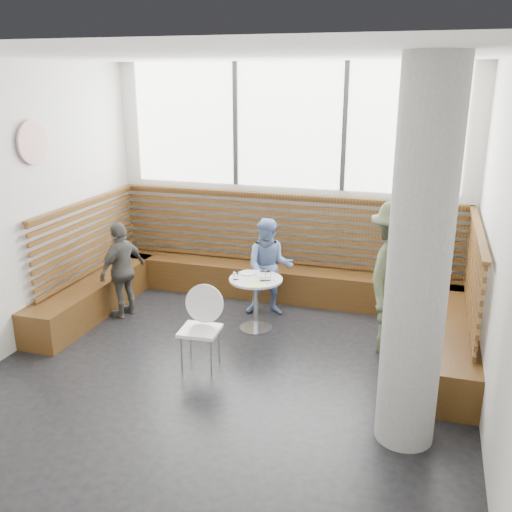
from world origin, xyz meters
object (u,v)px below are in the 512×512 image
(child_back, at_px, (269,267))
(child_left, at_px, (123,270))
(concrete_column, at_px, (419,263))
(cafe_chair, at_px, (202,321))
(cafe_table, at_px, (256,293))
(adult_man, at_px, (397,278))

(child_back, relative_size, child_left, 1.03)
(child_left, bearing_deg, concrete_column, 80.90)
(concrete_column, relative_size, cafe_chair, 3.60)
(child_back, bearing_deg, cafe_table, -105.89)
(adult_man, relative_size, child_back, 1.38)
(adult_man, bearing_deg, cafe_table, 100.20)
(cafe_table, xyz_separation_m, adult_man, (1.66, -0.10, 0.41))
(concrete_column, height_order, child_back, concrete_column)
(cafe_chair, relative_size, adult_man, 0.50)
(adult_man, xyz_separation_m, child_back, (-1.64, 0.62, -0.24))
(adult_man, relative_size, child_left, 1.41)
(cafe_table, xyz_separation_m, child_left, (-1.78, -0.09, 0.15))
(cafe_chair, bearing_deg, child_left, 143.47)
(cafe_table, height_order, adult_man, adult_man)
(cafe_chair, bearing_deg, adult_man, 21.85)
(adult_man, xyz_separation_m, child_left, (-3.44, 0.01, -0.26))
(cafe_table, relative_size, cafe_chair, 0.75)
(cafe_table, bearing_deg, adult_man, -3.53)
(cafe_table, relative_size, child_back, 0.52)
(concrete_column, distance_m, adult_man, 1.79)
(adult_man, distance_m, child_left, 3.45)
(cafe_chair, relative_size, child_back, 0.69)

